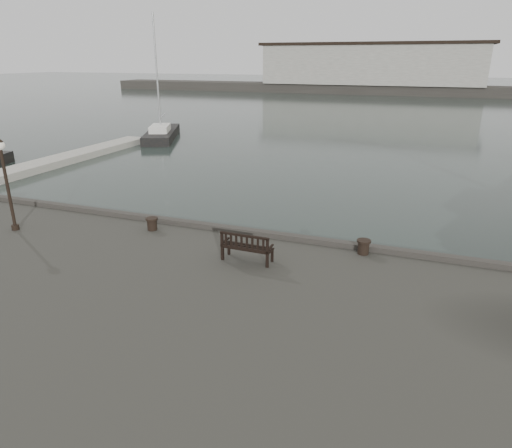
% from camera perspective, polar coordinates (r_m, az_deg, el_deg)
% --- Properties ---
extents(ground, '(400.00, 400.00, 0.00)m').
position_cam_1_polar(ground, '(16.81, -0.43, -6.06)').
color(ground, black).
rests_on(ground, ground).
extents(pontoon, '(2.00, 24.00, 0.50)m').
position_cam_1_polar(pontoon, '(35.74, -25.61, 6.54)').
color(pontoon, '#B9B5AB').
rests_on(pontoon, ground).
extents(breakwater, '(140.00, 9.50, 12.20)m').
position_cam_1_polar(breakwater, '(106.60, 15.93, 17.64)').
color(breakwater, '#383530').
rests_on(breakwater, ground).
extents(bench, '(1.58, 0.58, 0.90)m').
position_cam_1_polar(bench, '(13.86, -1.13, -3.55)').
color(bench, black).
rests_on(bench, quay).
extents(bollard_left, '(0.53, 0.53, 0.45)m').
position_cam_1_polar(bollard_left, '(16.79, -12.87, 0.01)').
color(bollard_left, black).
rests_on(bollard_left, quay).
extents(bollard_right, '(0.57, 0.57, 0.47)m').
position_cam_1_polar(bollard_right, '(14.77, 13.28, -2.81)').
color(bollard_right, black).
rests_on(bollard_right, quay).
extents(lamp_post, '(0.33, 0.33, 3.33)m').
position_cam_1_polar(lamp_post, '(18.06, -28.90, 5.72)').
color(lamp_post, black).
rests_on(lamp_post, quay).
extents(yacht_d, '(6.10, 9.63, 11.86)m').
position_cam_1_polar(yacht_d, '(46.30, -11.67, 10.73)').
color(yacht_d, black).
rests_on(yacht_d, ground).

